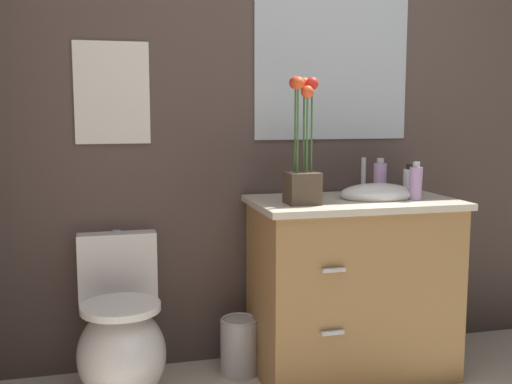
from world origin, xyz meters
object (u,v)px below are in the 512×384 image
at_px(toilet, 121,341).
at_px(lotion_bottle, 380,178).
at_px(soap_bottle, 416,183).
at_px(hand_wash_bottle, 409,181).
at_px(wall_mirror, 332,69).
at_px(trash_bin, 239,346).
at_px(wall_poster, 112,93).
at_px(vanity_cabinet, 352,284).
at_px(flower_vase, 303,162).

bearing_deg(toilet, lotion_bottle, 3.97).
xyz_separation_m(soap_bottle, hand_wash_bottle, (0.07, 0.20, -0.01)).
bearing_deg(soap_bottle, wall_mirror, 124.56).
height_order(trash_bin, wall_poster, wall_poster).
bearing_deg(hand_wash_bottle, soap_bottle, -110.49).
relative_size(soap_bottle, wall_poster, 0.38).
xyz_separation_m(vanity_cabinet, lotion_bottle, (0.18, 0.11, 0.49)).
relative_size(trash_bin, wall_mirror, 0.34).
bearing_deg(hand_wash_bottle, wall_poster, 172.48).
bearing_deg(trash_bin, hand_wash_bottle, 0.24).
xyz_separation_m(vanity_cabinet, soap_bottle, (0.26, -0.09, 0.49)).
relative_size(toilet, wall_poster, 1.49).
bearing_deg(wall_poster, soap_bottle, -16.12).
distance_m(flower_vase, hand_wash_bottle, 0.66).
distance_m(vanity_cabinet, wall_poster, 1.43).
bearing_deg(trash_bin, wall_mirror, 20.02).
height_order(vanity_cabinet, soap_bottle, vanity_cabinet).
relative_size(toilet, trash_bin, 2.54).
height_order(lotion_bottle, hand_wash_bottle, lotion_bottle).
bearing_deg(flower_vase, hand_wash_bottle, 16.75).
bearing_deg(wall_poster, vanity_cabinet, -15.31).
distance_m(vanity_cabinet, hand_wash_bottle, 0.59).
bearing_deg(trash_bin, soap_bottle, -14.00).
relative_size(vanity_cabinet, wall_poster, 2.19).
height_order(soap_bottle, wall_mirror, wall_mirror).
height_order(flower_vase, wall_mirror, wall_mirror).
bearing_deg(wall_mirror, hand_wash_bottle, -28.67).
bearing_deg(lotion_bottle, trash_bin, -179.21).
distance_m(hand_wash_bottle, trash_bin, 1.15).
bearing_deg(hand_wash_bottle, lotion_bottle, 177.74).
bearing_deg(wall_poster, lotion_bottle, -8.16).
height_order(lotion_bottle, trash_bin, lotion_bottle).
distance_m(toilet, vanity_cabinet, 1.09).
bearing_deg(trash_bin, flower_vase, -36.77).
bearing_deg(wall_mirror, trash_bin, -159.98).
xyz_separation_m(toilet, lotion_bottle, (1.26, 0.09, 0.67)).
height_order(soap_bottle, hand_wash_bottle, soap_bottle).
height_order(toilet, trash_bin, toilet).
height_order(hand_wash_bottle, trash_bin, hand_wash_bottle).
bearing_deg(flower_vase, soap_bottle, -1.47).
xyz_separation_m(toilet, soap_bottle, (1.34, -0.12, 0.67)).
bearing_deg(vanity_cabinet, wall_mirror, 90.54).
relative_size(flower_vase, trash_bin, 2.04).
height_order(vanity_cabinet, flower_vase, flower_vase).
xyz_separation_m(hand_wash_bottle, wall_poster, (-1.41, 0.19, 0.42)).
bearing_deg(lotion_bottle, vanity_cabinet, -148.30).
distance_m(lotion_bottle, hand_wash_bottle, 0.15).
xyz_separation_m(vanity_cabinet, hand_wash_bottle, (0.34, 0.11, 0.47)).
bearing_deg(wall_mirror, toilet, -165.97).
bearing_deg(flower_vase, trash_bin, 143.23).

